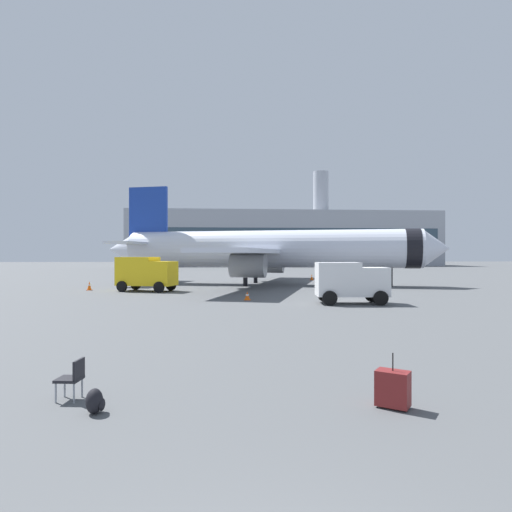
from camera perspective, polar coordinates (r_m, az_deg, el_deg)
name	(u,v)px	position (r m, az deg, el deg)	size (l,w,h in m)	color
airplane_at_gate	(267,249)	(45.95, 1.47, 0.86)	(35.13, 32.05, 10.50)	silver
service_truck	(146,272)	(38.87, -13.88, -2.03)	(5.25, 3.74, 2.90)	yellow
cargo_van	(351,281)	(28.65, 12.00, -3.11)	(4.55, 2.64, 2.60)	white
safety_cone_near	(312,277)	(54.89, 7.14, -2.69)	(0.44, 0.44, 0.76)	#F2590C
safety_cone_mid	(247,296)	(30.37, -1.13, -5.10)	(0.44, 0.44, 0.60)	#F2590C
safety_cone_far	(89,286)	(41.42, -20.54, -3.59)	(0.44, 0.44, 0.79)	#F2590C
rolling_suitcase	(393,388)	(9.70, 17.10, -15.87)	(0.75, 0.70, 1.10)	maroon
traveller_backpack	(95,401)	(9.57, -19.88, -17.09)	(0.36, 0.40, 0.48)	black
gate_chair	(73,377)	(10.47, -22.39, -14.07)	(0.54, 0.54, 0.86)	black
terminal_building	(284,239)	(129.10, 3.63, 2.22)	(86.80, 19.56, 27.32)	#9EA3AD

